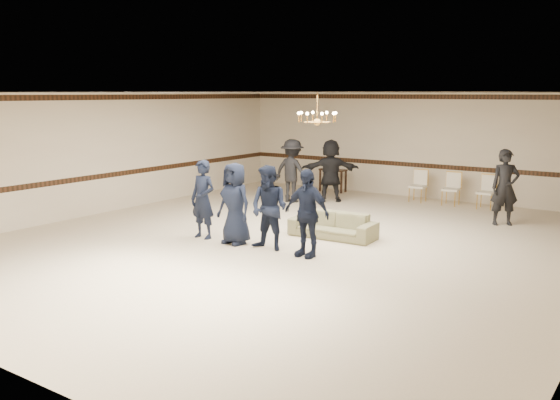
{
  "coord_description": "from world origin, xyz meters",
  "views": [
    {
      "loc": [
        6.97,
        -10.6,
        3.19
      ],
      "look_at": [
        0.03,
        -0.5,
        1.01
      ],
      "focal_mm": 38.58,
      "sensor_mm": 36.0,
      "label": 1
    }
  ],
  "objects_px": {
    "adult_right": "(505,187)",
    "console_table": "(333,180)",
    "banquet_chair_left": "(418,186)",
    "adult_left": "(292,171)",
    "boy_b": "(235,204)",
    "boy_c": "(269,208)",
    "boy_a": "(203,199)",
    "settee": "(333,225)",
    "banquet_chair_mid": "(451,189)",
    "boy_d": "(306,213)",
    "banquet_chair_right": "(486,192)",
    "adult_mid": "(331,171)",
    "chandelier": "(317,107)"
  },
  "relations": [
    {
      "from": "banquet_chair_mid",
      "to": "banquet_chair_left",
      "type": "bearing_deg",
      "value": 174.5
    },
    {
      "from": "boy_b",
      "to": "boy_c",
      "type": "relative_size",
      "value": 1.0
    },
    {
      "from": "boy_b",
      "to": "banquet_chair_left",
      "type": "xyz_separation_m",
      "value": [
        1.31,
        7.01,
        -0.4
      ]
    },
    {
      "from": "boy_c",
      "to": "adult_right",
      "type": "bearing_deg",
      "value": 56.97
    },
    {
      "from": "banquet_chair_mid",
      "to": "adult_right",
      "type": "bearing_deg",
      "value": -48.82
    },
    {
      "from": "boy_a",
      "to": "banquet_chair_mid",
      "type": "height_order",
      "value": "boy_a"
    },
    {
      "from": "settee",
      "to": "adult_mid",
      "type": "height_order",
      "value": "adult_mid"
    },
    {
      "from": "boy_d",
      "to": "boy_b",
      "type": "bearing_deg",
      "value": -176.4
    },
    {
      "from": "banquet_chair_right",
      "to": "boy_d",
      "type": "bearing_deg",
      "value": -97.36
    },
    {
      "from": "console_table",
      "to": "boy_c",
      "type": "bearing_deg",
      "value": -66.17
    },
    {
      "from": "banquet_chair_mid",
      "to": "adult_left",
      "type": "bearing_deg",
      "value": -157.86
    },
    {
      "from": "boy_d",
      "to": "banquet_chair_left",
      "type": "relative_size",
      "value": 1.86
    },
    {
      "from": "boy_a",
      "to": "boy_d",
      "type": "bearing_deg",
      "value": 0.39
    },
    {
      "from": "adult_mid",
      "to": "banquet_chair_right",
      "type": "xyz_separation_m",
      "value": [
        4.16,
        1.43,
        -0.46
      ]
    },
    {
      "from": "adult_mid",
      "to": "console_table",
      "type": "xyz_separation_m",
      "value": [
        -0.84,
        1.63,
        -0.56
      ]
    },
    {
      "from": "boy_c",
      "to": "boy_d",
      "type": "height_order",
      "value": "same"
    },
    {
      "from": "boy_b",
      "to": "adult_right",
      "type": "distance_m",
      "value": 6.7
    },
    {
      "from": "boy_c",
      "to": "settee",
      "type": "relative_size",
      "value": 0.9
    },
    {
      "from": "banquet_chair_left",
      "to": "settee",
      "type": "bearing_deg",
      "value": -91.82
    },
    {
      "from": "boy_c",
      "to": "adult_right",
      "type": "distance_m",
      "value": 6.17
    },
    {
      "from": "settee",
      "to": "adult_right",
      "type": "distance_m",
      "value": 4.54
    },
    {
      "from": "adult_right",
      "to": "console_table",
      "type": "height_order",
      "value": "adult_right"
    },
    {
      "from": "boy_c",
      "to": "adult_left",
      "type": "height_order",
      "value": "adult_left"
    },
    {
      "from": "boy_a",
      "to": "adult_left",
      "type": "relative_size",
      "value": 0.94
    },
    {
      "from": "chandelier",
      "to": "banquet_chair_left",
      "type": "relative_size",
      "value": 1.0
    },
    {
      "from": "adult_right",
      "to": "settee",
      "type": "bearing_deg",
      "value": -162.1
    },
    {
      "from": "boy_a",
      "to": "boy_d",
      "type": "height_order",
      "value": "same"
    },
    {
      "from": "chandelier",
      "to": "adult_mid",
      "type": "relative_size",
      "value": 0.51
    },
    {
      "from": "boy_a",
      "to": "boy_c",
      "type": "height_order",
      "value": "same"
    },
    {
      "from": "boy_d",
      "to": "adult_left",
      "type": "bearing_deg",
      "value": 129.64
    },
    {
      "from": "boy_d",
      "to": "banquet_chair_right",
      "type": "bearing_deg",
      "value": 81.47
    },
    {
      "from": "boy_d",
      "to": "adult_mid",
      "type": "relative_size",
      "value": 0.94
    },
    {
      "from": "boy_d",
      "to": "banquet_chair_mid",
      "type": "xyz_separation_m",
      "value": [
        0.51,
        7.01,
        -0.4
      ]
    },
    {
      "from": "boy_b",
      "to": "banquet_chair_mid",
      "type": "xyz_separation_m",
      "value": [
        2.31,
        7.01,
        -0.4
      ]
    },
    {
      "from": "banquet_chair_left",
      "to": "adult_left",
      "type": "bearing_deg",
      "value": -148.61
    },
    {
      "from": "boy_c",
      "to": "banquet_chair_left",
      "type": "xyz_separation_m",
      "value": [
        0.41,
        7.01,
        -0.4
      ]
    },
    {
      "from": "settee",
      "to": "banquet_chair_mid",
      "type": "bearing_deg",
      "value": 78.41
    },
    {
      "from": "settee",
      "to": "banquet_chair_left",
      "type": "relative_size",
      "value": 2.06
    },
    {
      "from": "boy_b",
      "to": "boy_c",
      "type": "bearing_deg",
      "value": 6.16
    },
    {
      "from": "adult_left",
      "to": "banquet_chair_right",
      "type": "xyz_separation_m",
      "value": [
        5.06,
        2.13,
        -0.46
      ]
    },
    {
      "from": "boy_d",
      "to": "settee",
      "type": "bearing_deg",
      "value": 105.26
    },
    {
      "from": "banquet_chair_left",
      "to": "console_table",
      "type": "distance_m",
      "value": 3.01
    },
    {
      "from": "boy_c",
      "to": "banquet_chair_mid",
      "type": "bearing_deg",
      "value": 78.45
    },
    {
      "from": "settee",
      "to": "console_table",
      "type": "xyz_separation_m",
      "value": [
        -3.15,
        5.54,
        0.09
      ]
    },
    {
      "from": "boy_d",
      "to": "adult_mid",
      "type": "xyz_separation_m",
      "value": [
        -2.65,
        5.59,
        0.06
      ]
    },
    {
      "from": "boy_a",
      "to": "settee",
      "type": "relative_size",
      "value": 0.9
    },
    {
      "from": "adult_mid",
      "to": "console_table",
      "type": "height_order",
      "value": "adult_mid"
    },
    {
      "from": "settee",
      "to": "banquet_chair_left",
      "type": "distance_m",
      "value": 5.35
    },
    {
      "from": "settee",
      "to": "adult_left",
      "type": "height_order",
      "value": "adult_left"
    },
    {
      "from": "boy_b",
      "to": "settee",
      "type": "relative_size",
      "value": 0.9
    }
  ]
}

